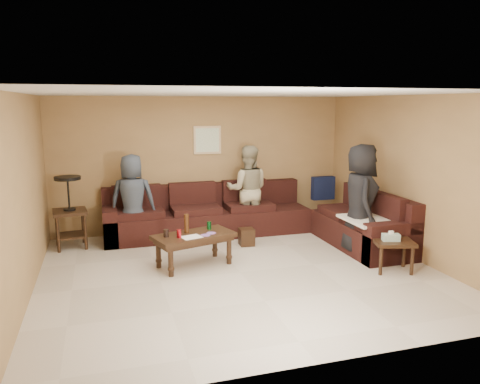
{
  "coord_description": "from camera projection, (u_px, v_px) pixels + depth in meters",
  "views": [
    {
      "loc": [
        -1.83,
        -6.07,
        2.37
      ],
      "look_at": [
        0.25,
        0.85,
        1.0
      ],
      "focal_mm": 35.0,
      "sensor_mm": 36.0,
      "label": 1
    }
  ],
  "objects": [
    {
      "name": "room",
      "position": [
        240.0,
        156.0,
        6.36
      ],
      "size": [
        5.6,
        5.5,
        2.5
      ],
      "color": "beige",
      "rests_on": "ground"
    },
    {
      "name": "person_middle",
      "position": [
        247.0,
        190.0,
        8.58
      ],
      "size": [
        0.94,
        0.82,
        1.63
      ],
      "primitive_type": "imported",
      "rotation": [
        0.0,
        0.0,
        2.85
      ],
      "color": "tan",
      "rests_on": "ground"
    },
    {
      "name": "side_table_right",
      "position": [
        393.0,
        245.0,
        6.66
      ],
      "size": [
        0.65,
        0.59,
        0.6
      ],
      "rotation": [
        0.0,
        0.0,
        -0.29
      ],
      "color": "black",
      "rests_on": "ground"
    },
    {
      "name": "waste_bin",
      "position": [
        247.0,
        237.0,
        7.93
      ],
      "size": [
        0.25,
        0.25,
        0.29
      ],
      "primitive_type": "cube",
      "rotation": [
        0.0,
        0.0,
        -0.05
      ],
      "color": "black",
      "rests_on": "ground"
    },
    {
      "name": "sectional_sofa",
      "position": [
        260.0,
        221.0,
        8.26
      ],
      "size": [
        4.65,
        2.9,
        0.97
      ],
      "color": "black",
      "rests_on": "ground"
    },
    {
      "name": "end_table_left",
      "position": [
        70.0,
        211.0,
        7.71
      ],
      "size": [
        0.58,
        0.58,
        1.2
      ],
      "rotation": [
        0.0,
        0.0,
        0.11
      ],
      "color": "black",
      "rests_on": "ground"
    },
    {
      "name": "person_right",
      "position": [
        361.0,
        199.0,
        7.4
      ],
      "size": [
        0.81,
        0.99,
        1.76
      ],
      "primitive_type": "imported",
      "rotation": [
        0.0,
        0.0,
        1.24
      ],
      "color": "black",
      "rests_on": "ground"
    },
    {
      "name": "coffee_table",
      "position": [
        194.0,
        239.0,
        6.87
      ],
      "size": [
        1.28,
        0.89,
        0.77
      ],
      "rotation": [
        0.0,
        0.0,
        0.29
      ],
      "color": "black",
      "rests_on": "ground"
    },
    {
      "name": "person_left",
      "position": [
        133.0,
        200.0,
        7.89
      ],
      "size": [
        0.84,
        0.63,
        1.55
      ],
      "primitive_type": "imported",
      "rotation": [
        0.0,
        0.0,
        2.95
      ],
      "color": "#303843",
      "rests_on": "ground"
    },
    {
      "name": "wall_art",
      "position": [
        207.0,
        140.0,
        8.71
      ],
      "size": [
        0.52,
        0.04,
        0.52
      ],
      "color": "tan",
      "rests_on": "ground"
    }
  ]
}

